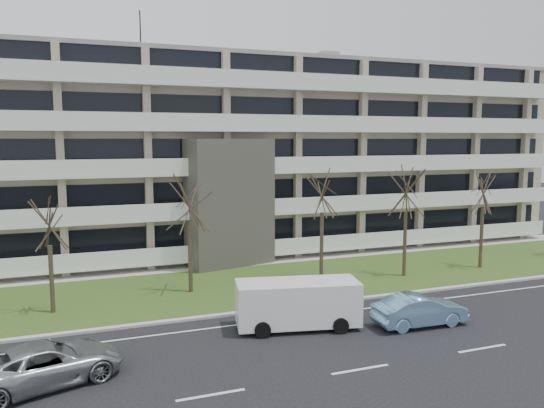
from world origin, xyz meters
name	(u,v)px	position (x,y,z in m)	size (l,w,h in m)	color
ground	(360,369)	(0.00, 0.00, 0.00)	(160.00, 160.00, 0.00)	black
grass_verge	(255,284)	(0.00, 13.00, 0.03)	(90.00, 10.00, 0.06)	#33501A
curb	(285,308)	(0.00, 8.00, 0.06)	(90.00, 0.35, 0.12)	#B2B2AD
sidewalk	(230,264)	(0.00, 18.50, 0.04)	(90.00, 2.00, 0.08)	#B2B2AD
lane_edge_line	(296,317)	(0.00, 6.50, 0.01)	(90.00, 0.12, 0.01)	white
apartment_building	(206,156)	(-0.01, 25.32, 7.61)	(60.50, 15.10, 18.75)	tan
silver_pickup	(46,364)	(-11.46, 2.97, 0.77)	(2.56, 5.55, 1.54)	#A9ABB0
blue_sedan	(420,310)	(5.19, 3.36, 0.76)	(1.61, 4.61, 1.52)	#7FB3DC
white_van	(299,300)	(-0.40, 5.14, 1.35)	(6.15, 3.31, 2.26)	white
tree_2	(48,218)	(-11.54, 11.49, 4.98)	(3.21, 3.21, 6.41)	#382B21
tree_3	(189,200)	(-4.07, 12.70, 5.50)	(3.54, 3.54, 7.07)	#382B21
tree_4	(322,186)	(4.39, 12.64, 6.05)	(3.89, 3.89, 7.78)	#382B21
tree_5	(407,186)	(9.84, 11.47, 5.96)	(3.83, 3.83, 7.67)	#382B21
tree_6	(484,185)	(16.14, 11.51, 5.85)	(3.76, 3.76, 7.53)	#382B21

